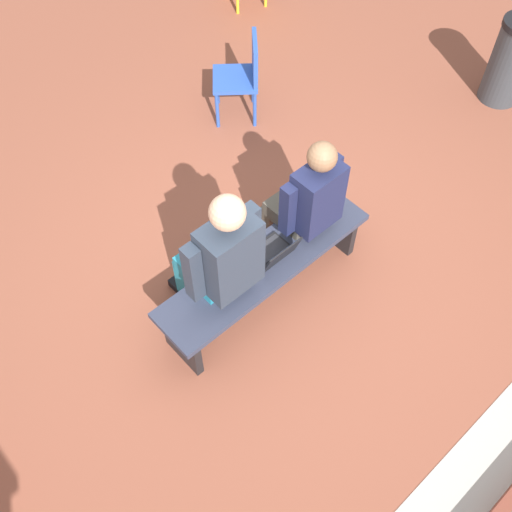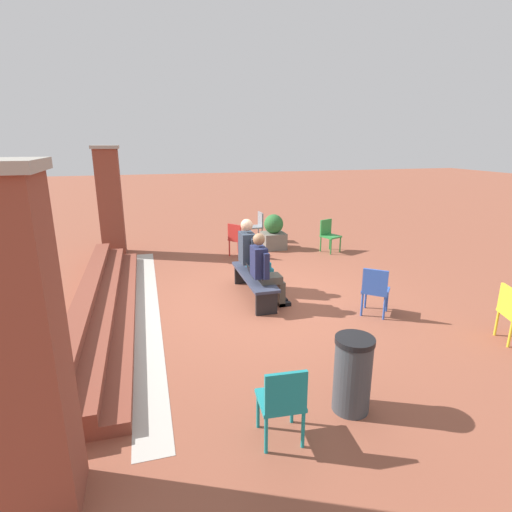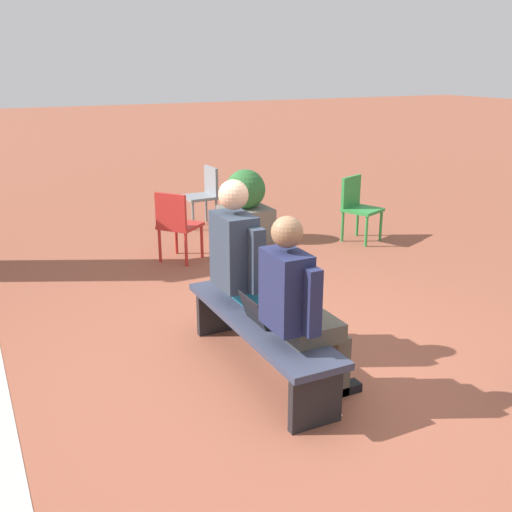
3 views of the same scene
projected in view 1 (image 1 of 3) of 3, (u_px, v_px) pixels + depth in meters
ground_plane at (274, 273)px, 4.86m from camera, size 60.00×60.00×0.00m
concrete_strip at (468, 481)px, 3.88m from camera, size 7.19×0.40×0.01m
bench at (265, 269)px, 4.45m from camera, size 1.80×0.44×0.45m
person_student at (305, 201)px, 4.37m from camera, size 0.54×0.68×1.33m
person_adult at (220, 258)px, 4.02m from camera, size 0.59×0.75×1.43m
laptop at (274, 253)px, 4.36m from camera, size 0.32×0.29×0.21m
plastic_chair_far_right at (243, 73)px, 5.63m from camera, size 0.59×0.59×0.84m
litter_bin at (511, 61)px, 5.82m from camera, size 0.42×0.42×0.86m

